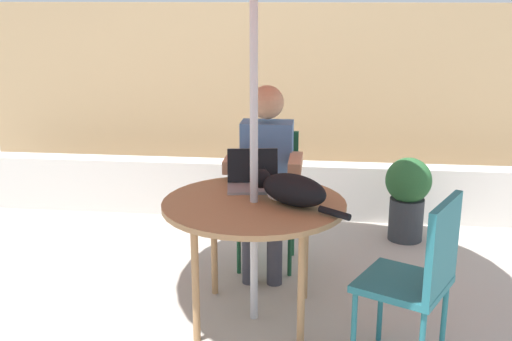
{
  "coord_description": "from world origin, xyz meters",
  "views": [
    {
      "loc": [
        0.37,
        -3.23,
        1.81
      ],
      "look_at": [
        0.0,
        0.1,
        0.86
      ],
      "focal_mm": 43.72,
      "sensor_mm": 36.0,
      "label": 1
    }
  ],
  "objects": [
    {
      "name": "chair_occupied",
      "position": [
        0.0,
        0.84,
        0.54
      ],
      "size": [
        0.4,
        0.4,
        0.91
      ],
      "color": "#194C2D",
      "rests_on": "ground"
    },
    {
      "name": "laptop",
      "position": [
        -0.04,
        0.28,
        0.77
      ],
      "size": [
        0.33,
        0.29,
        0.21
      ],
      "color": "gray",
      "rests_on": "patio_table"
    },
    {
      "name": "potted_plant_near_fence",
      "position": [
        1.01,
        1.33,
        0.36
      ],
      "size": [
        0.34,
        0.34,
        0.64
      ],
      "color": "#33383D",
      "rests_on": "ground"
    },
    {
      "name": "patio_table",
      "position": [
        0.0,
        0.0,
        0.65
      ],
      "size": [
        1.02,
        1.02,
        0.71
      ],
      "color": "#9E754C",
      "rests_on": "ground"
    },
    {
      "name": "ground_plane",
      "position": [
        0.0,
        0.0,
        0.0
      ],
      "size": [
        14.0,
        14.0,
        0.0
      ],
      "primitive_type": "plane",
      "color": "#ADA399"
    },
    {
      "name": "cat",
      "position": [
        0.2,
        -0.02,
        0.79
      ],
      "size": [
        0.55,
        0.43,
        0.17
      ],
      "color": "black",
      "rests_on": "patio_table"
    },
    {
      "name": "planter_wall_low",
      "position": [
        0.0,
        1.75,
        0.23
      ],
      "size": [
        5.08,
        0.2,
        0.46
      ],
      "primitive_type": "cube",
      "color": "beige",
      "rests_on": "ground"
    },
    {
      "name": "fence_back",
      "position": [
        0.0,
        2.5,
        0.87
      ],
      "size": [
        5.65,
        0.08,
        1.74
      ],
      "primitive_type": "cube",
      "color": "tan",
      "rests_on": "ground"
    },
    {
      "name": "person_seated",
      "position": [
        0.0,
        0.68,
        0.71
      ],
      "size": [
        0.48,
        0.48,
        1.25
      ],
      "color": "#4C72A5",
      "rests_on": "ground"
    },
    {
      "name": "chair_empty",
      "position": [
        0.85,
        -0.43,
        0.54
      ],
      "size": [
        0.54,
        0.54,
        0.91
      ],
      "color": "#1E606B",
      "rests_on": "ground"
    }
  ]
}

